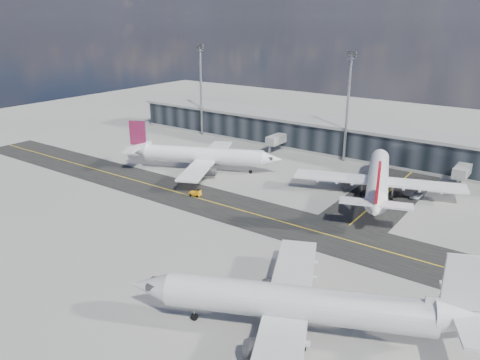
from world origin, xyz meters
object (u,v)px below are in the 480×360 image
Objects in this scene: baggage_tug at (196,193)px; service_van at (417,195)px; airliner_af at (201,155)px; airliner_near at (301,304)px; airliner_redtail at (378,179)px.

baggage_tug is 47.98m from service_van.
service_van is (50.29, 12.84, -3.33)m from airliner_af.
baggage_tug is (-40.98, 28.02, -3.44)m from airliner_near.
baggage_tug is at bearing 12.93° from airliner_af.
airliner_redtail reaches higher than airliner_af.
airliner_near reaches higher than service_van.
airliner_af is 0.93× the size of airliner_redtail.
airliner_af is 8.15× the size of service_van.
airliner_redtail is 9.48m from service_van.
airliner_near is 8.66× the size of service_van.
airliner_near reaches higher than airliner_redtail.
airliner_redtail is 15.39× the size of baggage_tug.
airliner_near is at bearing -85.84° from service_van.
airliner_redtail is at bearing 117.60° from baggage_tug.
baggage_tug is at bearing 31.62° from airliner_near.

